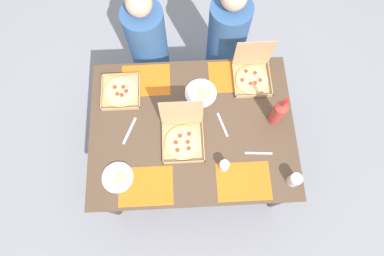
{
  "coord_description": "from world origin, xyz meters",
  "views": [
    {
      "loc": [
        -0.03,
        -0.71,
        2.8
      ],
      "look_at": [
        0.0,
        0.0,
        0.72
      ],
      "focal_mm": 29.16,
      "sensor_mm": 36.0,
      "label": 1
    }
  ],
  "objects_px": {
    "cup_clear_right": "(294,180)",
    "pizza_box_edge_far": "(121,92)",
    "pizza_box_center": "(183,136)",
    "plate_near_left": "(201,93)",
    "soda_bottle": "(278,112)",
    "diner_left_seat": "(149,48)",
    "cup_clear_left": "(224,166)",
    "diner_right_seat": "(226,44)",
    "pizza_box_corner_left": "(252,74)",
    "plate_near_right": "(118,178)"
  },
  "relations": [
    {
      "from": "cup_clear_right",
      "to": "pizza_box_edge_far",
      "type": "bearing_deg",
      "value": 148.44
    },
    {
      "from": "pizza_box_center",
      "to": "plate_near_left",
      "type": "distance_m",
      "value": 0.37
    },
    {
      "from": "soda_bottle",
      "to": "diner_left_seat",
      "type": "bearing_deg",
      "value": 140.04
    },
    {
      "from": "plate_near_left",
      "to": "cup_clear_right",
      "type": "bearing_deg",
      "value": -49.6
    },
    {
      "from": "cup_clear_left",
      "to": "diner_right_seat",
      "type": "xyz_separation_m",
      "value": [
        0.13,
        1.09,
        -0.23
      ]
    },
    {
      "from": "diner_left_seat",
      "to": "diner_right_seat",
      "type": "height_order",
      "value": "diner_right_seat"
    },
    {
      "from": "cup_clear_left",
      "to": "pizza_box_center",
      "type": "bearing_deg",
      "value": 140.68
    },
    {
      "from": "pizza_box_edge_far",
      "to": "plate_near_left",
      "type": "height_order",
      "value": "pizza_box_edge_far"
    },
    {
      "from": "pizza_box_corner_left",
      "to": "diner_left_seat",
      "type": "distance_m",
      "value": 0.93
    },
    {
      "from": "pizza_box_center",
      "to": "diner_right_seat",
      "type": "xyz_separation_m",
      "value": [
        0.39,
        0.88,
        -0.24
      ]
    },
    {
      "from": "pizza_box_corner_left",
      "to": "diner_right_seat",
      "type": "bearing_deg",
      "value": 107.81
    },
    {
      "from": "cup_clear_right",
      "to": "diner_left_seat",
      "type": "distance_m",
      "value": 1.58
    },
    {
      "from": "cup_clear_left",
      "to": "diner_left_seat",
      "type": "bearing_deg",
      "value": 115.65
    },
    {
      "from": "soda_bottle",
      "to": "cup_clear_left",
      "type": "bearing_deg",
      "value": -139.42
    },
    {
      "from": "soda_bottle",
      "to": "diner_right_seat",
      "type": "relative_size",
      "value": 0.27
    },
    {
      "from": "pizza_box_center",
      "to": "plate_near_left",
      "type": "height_order",
      "value": "pizza_box_center"
    },
    {
      "from": "plate_near_left",
      "to": "soda_bottle",
      "type": "relative_size",
      "value": 0.72
    },
    {
      "from": "pizza_box_center",
      "to": "pizza_box_edge_far",
      "type": "distance_m",
      "value": 0.58
    },
    {
      "from": "pizza_box_corner_left",
      "to": "diner_right_seat",
      "type": "relative_size",
      "value": 0.26
    },
    {
      "from": "cup_clear_left",
      "to": "pizza_box_corner_left",
      "type": "bearing_deg",
      "value": 68.64
    },
    {
      "from": "plate_near_left",
      "to": "diner_right_seat",
      "type": "distance_m",
      "value": 0.63
    },
    {
      "from": "cup_clear_right",
      "to": "cup_clear_left",
      "type": "bearing_deg",
      "value": 165.38
    },
    {
      "from": "pizza_box_edge_far",
      "to": "plate_near_right",
      "type": "xyz_separation_m",
      "value": [
        -0.0,
        -0.63,
        -0.0
      ]
    },
    {
      "from": "soda_bottle",
      "to": "plate_near_left",
      "type": "bearing_deg",
      "value": 156.29
    },
    {
      "from": "pizza_box_center",
      "to": "cup_clear_right",
      "type": "height_order",
      "value": "pizza_box_center"
    },
    {
      "from": "cup_clear_right",
      "to": "diner_right_seat",
      "type": "height_order",
      "value": "diner_right_seat"
    },
    {
      "from": "cup_clear_left",
      "to": "diner_left_seat",
      "type": "height_order",
      "value": "diner_left_seat"
    },
    {
      "from": "plate_near_right",
      "to": "cup_clear_right",
      "type": "xyz_separation_m",
      "value": [
        1.16,
        -0.08,
        0.04
      ]
    },
    {
      "from": "pizza_box_center",
      "to": "pizza_box_edge_far",
      "type": "xyz_separation_m",
      "value": [
        -0.44,
        0.37,
        -0.04
      ]
    },
    {
      "from": "pizza_box_corner_left",
      "to": "plate_near_left",
      "type": "distance_m",
      "value": 0.4
    },
    {
      "from": "pizza_box_center",
      "to": "plate_near_right",
      "type": "relative_size",
      "value": 1.52
    },
    {
      "from": "plate_near_left",
      "to": "soda_bottle",
      "type": "distance_m",
      "value": 0.57
    },
    {
      "from": "plate_near_left",
      "to": "cup_clear_right",
      "type": "xyz_separation_m",
      "value": [
        0.57,
        -0.67,
        0.04
      ]
    },
    {
      "from": "pizza_box_edge_far",
      "to": "pizza_box_center",
      "type": "bearing_deg",
      "value": -40.44
    },
    {
      "from": "plate_near_left",
      "to": "diner_right_seat",
      "type": "xyz_separation_m",
      "value": [
        0.25,
        0.54,
        -0.2
      ]
    },
    {
      "from": "soda_bottle",
      "to": "cup_clear_left",
      "type": "relative_size",
      "value": 3.6
    },
    {
      "from": "pizza_box_edge_far",
      "to": "cup_clear_right",
      "type": "bearing_deg",
      "value": -31.56
    },
    {
      "from": "plate_near_right",
      "to": "diner_right_seat",
      "type": "height_order",
      "value": "diner_right_seat"
    },
    {
      "from": "pizza_box_corner_left",
      "to": "diner_left_seat",
      "type": "xyz_separation_m",
      "value": [
        -0.79,
        0.42,
        -0.25
      ]
    },
    {
      "from": "pizza_box_corner_left",
      "to": "plate_near_right",
      "type": "relative_size",
      "value": 1.47
    },
    {
      "from": "soda_bottle",
      "to": "cup_clear_right",
      "type": "height_order",
      "value": "soda_bottle"
    },
    {
      "from": "soda_bottle",
      "to": "diner_left_seat",
      "type": "relative_size",
      "value": 0.28
    },
    {
      "from": "plate_near_left",
      "to": "cup_clear_left",
      "type": "bearing_deg",
      "value": -77.72
    },
    {
      "from": "pizza_box_edge_far",
      "to": "pizza_box_corner_left",
      "type": "distance_m",
      "value": 0.97
    },
    {
      "from": "pizza_box_corner_left",
      "to": "cup_clear_right",
      "type": "distance_m",
      "value": 0.81
    },
    {
      "from": "plate_near_right",
      "to": "diner_left_seat",
      "type": "bearing_deg",
      "value": 80.76
    },
    {
      "from": "pizza_box_center",
      "to": "pizza_box_edge_far",
      "type": "bearing_deg",
      "value": 139.56
    },
    {
      "from": "pizza_box_corner_left",
      "to": "plate_near_right",
      "type": "xyz_separation_m",
      "value": [
        -0.97,
        -0.71,
        -0.04
      ]
    },
    {
      "from": "pizza_box_edge_far",
      "to": "soda_bottle",
      "type": "height_order",
      "value": "soda_bottle"
    },
    {
      "from": "soda_bottle",
      "to": "cup_clear_right",
      "type": "xyz_separation_m",
      "value": [
        0.06,
        -0.45,
        -0.08
      ]
    }
  ]
}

